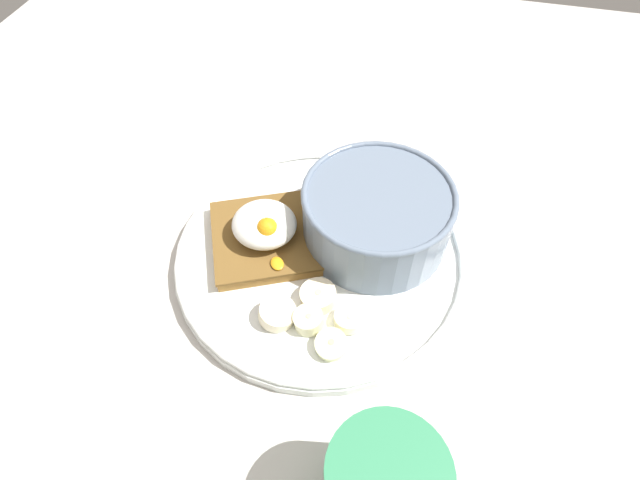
{
  "coord_description": "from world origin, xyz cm",
  "views": [
    {
      "loc": [
        7.02,
        -28.76,
        42.35
      ],
      "look_at": [
        0.0,
        0.0,
        5.0
      ],
      "focal_mm": 28.0,
      "sensor_mm": 36.0,
      "label": 1
    }
  ],
  "objects": [
    {
      "name": "banana_slice_front",
      "position": [
        4.34,
        -6.94,
        3.53
      ],
      "size": [
        2.78,
        2.87,
        1.22
      ],
      "color": "#F8EEC2",
      "rests_on": "plate"
    },
    {
      "name": "poached_egg",
      "position": [
        -5.45,
        -0.12,
        5.85
      ],
      "size": [
        6.29,
        7.27,
        3.29
      ],
      "color": "white",
      "rests_on": "toast_slice"
    },
    {
      "name": "ground_plane",
      "position": [
        0.0,
        0.0,
        1.0
      ],
      "size": [
        120.0,
        120.0,
        2.0
      ],
      "primitive_type": "cube",
      "color": "beige",
      "rests_on": "ground"
    },
    {
      "name": "toast_slice",
      "position": [
        -5.52,
        -0.02,
        3.76
      ],
      "size": [
        13.79,
        13.79,
        1.36
      ],
      "color": "brown",
      "rests_on": "plate"
    },
    {
      "name": "plate",
      "position": [
        0.0,
        0.0,
        2.8
      ],
      "size": [
        28.49,
        28.49,
        1.6
      ],
      "color": "white",
      "rests_on": "ground_plane"
    },
    {
      "name": "banana_slice_back",
      "position": [
        1.15,
        -5.42,
        3.74
      ],
      "size": [
        3.69,
        3.63,
        1.57
      ],
      "color": "#F9E8BF",
      "rests_on": "plate"
    },
    {
      "name": "banana_slice_inner",
      "position": [
        -1.95,
        -7.97,
        3.74
      ],
      "size": [
        4.04,
        3.92,
        1.77
      ],
      "color": "#F7E8C1",
      "rests_on": "plate"
    },
    {
      "name": "oatmeal_bowl",
      "position": [
        4.82,
        3.39,
        6.12
      ],
      "size": [
        14.57,
        14.57,
        6.37
      ],
      "color": "slate",
      "rests_on": "plate"
    },
    {
      "name": "banana_slice_right",
      "position": [
        3.36,
        -9.74,
        3.63
      ],
      "size": [
        3.19,
        3.31,
        1.51
      ],
      "color": "beige",
      "rests_on": "plate"
    },
    {
      "name": "banana_slice_left",
      "position": [
        0.93,
        -7.98,
        3.76
      ],
      "size": [
        2.98,
        2.85,
        1.66
      ],
      "color": "#F5F0BB",
      "rests_on": "plate"
    }
  ]
}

